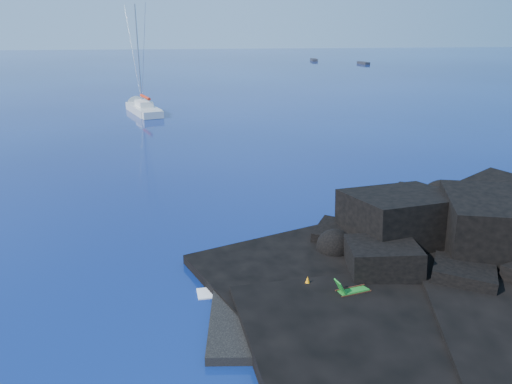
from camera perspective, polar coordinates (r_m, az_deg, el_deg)
ground at (r=19.58m, az=-5.89°, el=-15.56°), size 400.00×400.00×0.00m
headland at (r=25.66m, az=24.71°, el=-8.46°), size 24.00×24.00×3.60m
beach at (r=20.50m, az=7.14°, el=-13.87°), size 9.08×6.86×0.70m
surf_foam at (r=24.39m, az=5.77°, el=-8.11°), size 10.00×8.00×0.06m
sailboat at (r=65.62m, az=-12.73°, el=8.81°), size 6.68×12.66×13.11m
deck_chair at (r=21.01m, az=11.09°, el=-10.56°), size 1.52×0.94×0.97m
towel at (r=19.94m, az=13.03°, el=-13.99°), size 2.41×1.97×0.06m
sunbather at (r=19.87m, az=13.06°, el=-13.65°), size 1.63×1.16×0.22m
marker_cone at (r=21.44m, az=5.91°, el=-10.26°), size 0.38×0.38×0.57m
distant_boat_a at (r=151.30m, az=6.63°, el=14.66°), size 1.86×4.99×0.65m
distant_boat_b at (r=141.88m, az=12.17°, el=14.10°), size 2.31×4.88×0.63m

